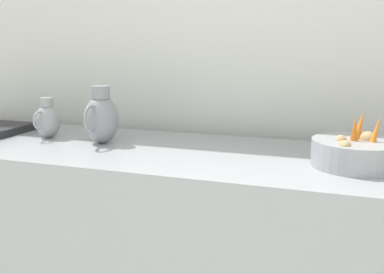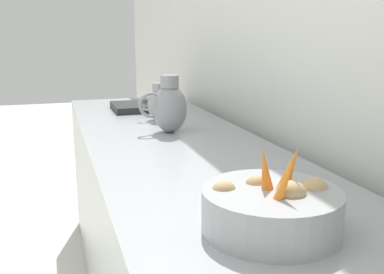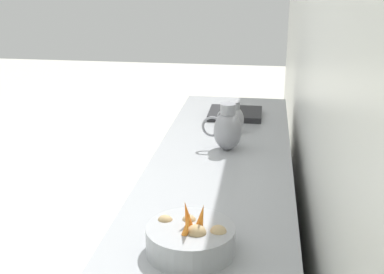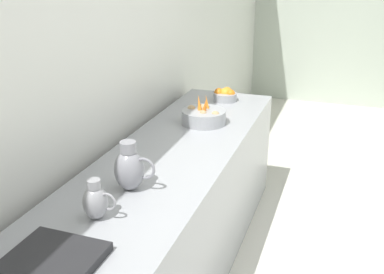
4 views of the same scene
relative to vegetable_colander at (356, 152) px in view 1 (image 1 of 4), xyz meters
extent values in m
cube|color=#9EA0A5|center=(-0.02, -0.67, -0.48)|extent=(0.71, 3.01, 0.86)
cylinder|color=#9EA0A5|center=(0.00, 0.00, 0.00)|extent=(0.31, 0.31, 0.10)
torus|color=#9EA0A5|center=(0.00, 0.00, -0.05)|extent=(0.18, 0.18, 0.01)
cone|color=orange|center=(0.01, -0.01, 0.08)|extent=(0.05, 0.03, 0.12)
cone|color=orange|center=(-0.04, 0.01, 0.08)|extent=(0.07, 0.08, 0.13)
cone|color=orange|center=(0.00, 0.06, 0.08)|extent=(0.06, 0.06, 0.12)
ellipsoid|color=tan|center=(0.10, -0.04, 0.04)|extent=(0.05, 0.05, 0.04)
ellipsoid|color=tan|center=(-0.10, 0.01, 0.04)|extent=(0.06, 0.05, 0.05)
ellipsoid|color=tan|center=(-0.02, 0.04, 0.05)|extent=(0.07, 0.06, 0.05)
ellipsoid|color=tan|center=(0.01, -0.05, 0.04)|extent=(0.05, 0.04, 0.04)
ellipsoid|color=gray|center=(-0.04, -1.05, 0.05)|extent=(0.15, 0.15, 0.21)
cylinder|color=gray|center=(-0.04, -1.05, 0.17)|extent=(0.08, 0.08, 0.06)
torus|color=gray|center=(0.04, -1.05, 0.07)|extent=(0.11, 0.01, 0.11)
ellipsoid|color=#939399|center=(-0.06, -1.35, 0.03)|extent=(0.11, 0.11, 0.16)
cylinder|color=#939399|center=(-0.06, -1.35, 0.12)|extent=(0.06, 0.06, 0.04)
torus|color=#939399|center=(0.00, -1.35, 0.04)|extent=(0.08, 0.01, 0.08)
camera|label=1|loc=(1.59, -0.07, 0.37)|focal=40.27mm
camera|label=2|loc=(0.44, 0.83, 0.38)|focal=41.71mm
camera|label=3|loc=(-0.23, 1.55, 0.91)|focal=48.29mm
camera|label=4|loc=(0.91, -2.83, 1.01)|focal=42.11mm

